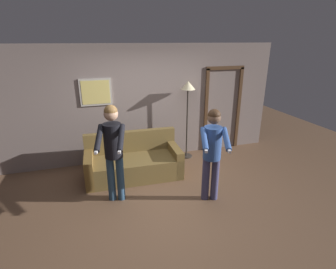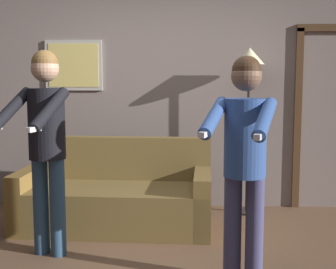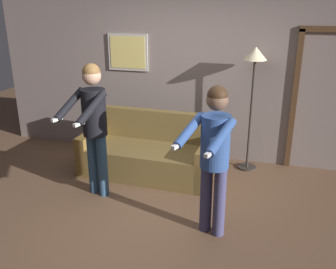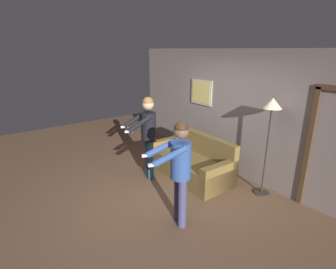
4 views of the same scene
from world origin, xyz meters
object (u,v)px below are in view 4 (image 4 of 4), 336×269
torchiere_lamp (271,116)px  couch (191,163)px  person_standing_left (148,131)px  person_standing_right (179,165)px

torchiere_lamp → couch: bearing=-158.0°
person_standing_left → person_standing_right: bearing=-16.6°
couch → person_standing_right: bearing=-48.1°
person_standing_right → couch: bearing=131.9°
couch → person_standing_right: size_ratio=1.18×
torchiere_lamp → person_standing_left: torchiere_lamp is taller
couch → torchiere_lamp: torchiere_lamp is taller
couch → person_standing_left: person_standing_left is taller
torchiere_lamp → person_standing_right: bearing=-97.9°
couch → person_standing_left: (-0.44, -0.79, 0.76)m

